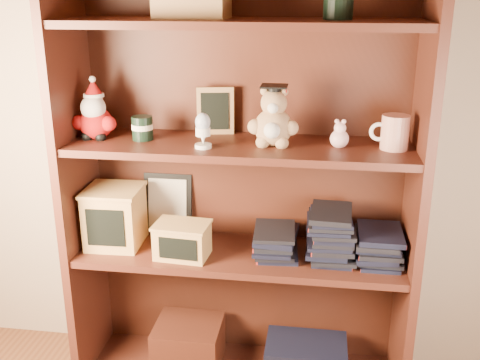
# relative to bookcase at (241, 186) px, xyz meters

# --- Properties ---
(bookcase) EXTENTS (1.20, 0.35, 1.60)m
(bookcase) POSITION_rel_bookcase_xyz_m (0.00, 0.00, 0.00)
(bookcase) COLOR #491F15
(bookcase) RESTS_ON ground
(shelf_lower) EXTENTS (1.14, 0.33, 0.02)m
(shelf_lower) POSITION_rel_bookcase_xyz_m (0.00, -0.05, -0.24)
(shelf_lower) COLOR #491F15
(shelf_lower) RESTS_ON ground
(shelf_upper) EXTENTS (1.14, 0.33, 0.02)m
(shelf_upper) POSITION_rel_bookcase_xyz_m (0.00, -0.05, 0.16)
(shelf_upper) COLOR #491F15
(shelf_upper) RESTS_ON ground
(santa_plush) EXTENTS (0.16, 0.11, 0.22)m
(santa_plush) POSITION_rel_bookcase_xyz_m (-0.50, -0.06, 0.25)
(santa_plush) COLOR #A50F0F
(santa_plush) RESTS_ON shelf_upper
(teachers_tin) EXTENTS (0.07, 0.07, 0.08)m
(teachers_tin) POSITION_rel_bookcase_xyz_m (-0.33, -0.05, 0.21)
(teachers_tin) COLOR black
(teachers_tin) RESTS_ON shelf_upper
(chalkboard_plaque) EXTENTS (0.13, 0.08, 0.17)m
(chalkboard_plaque) POSITION_rel_bookcase_xyz_m (-0.10, 0.06, 0.25)
(chalkboard_plaque) COLOR #9E7547
(chalkboard_plaque) RESTS_ON shelf_upper
(egg_cup) EXTENTS (0.05, 0.05, 0.12)m
(egg_cup) POSITION_rel_bookcase_xyz_m (-0.11, -0.13, 0.23)
(egg_cup) COLOR white
(egg_cup) RESTS_ON shelf_upper
(grad_teddy_bear) EXTENTS (0.17, 0.14, 0.20)m
(grad_teddy_bear) POSITION_rel_bookcase_xyz_m (0.11, -0.06, 0.25)
(grad_teddy_bear) COLOR tan
(grad_teddy_bear) RESTS_ON shelf_upper
(pink_figurine) EXTENTS (0.06, 0.06, 0.10)m
(pink_figurine) POSITION_rel_bookcase_xyz_m (0.33, -0.05, 0.21)
(pink_figurine) COLOR beige
(pink_figurine) RESTS_ON shelf_upper
(teacher_mug) EXTENTS (0.13, 0.09, 0.11)m
(teacher_mug) POSITION_rel_bookcase_xyz_m (0.50, -0.05, 0.23)
(teacher_mug) COLOR silver
(teacher_mug) RESTS_ON shelf_upper
(certificate_frame) EXTENTS (0.18, 0.05, 0.23)m
(certificate_frame) POSITION_rel_bookcase_xyz_m (-0.30, 0.09, -0.11)
(certificate_frame) COLOR black
(certificate_frame) RESTS_ON shelf_lower
(treats_box) EXTENTS (0.20, 0.20, 0.21)m
(treats_box) POSITION_rel_bookcase_xyz_m (-0.46, -0.05, -0.12)
(treats_box) COLOR tan
(treats_box) RESTS_ON shelf_lower
(pencils_box) EXTENTS (0.20, 0.15, 0.12)m
(pencils_box) POSITION_rel_bookcase_xyz_m (-0.19, -0.12, -0.17)
(pencils_box) COLOR tan
(pencils_box) RESTS_ON shelf_lower
(book_stack_left) EXTENTS (0.14, 0.20, 0.10)m
(book_stack_left) POSITION_rel_bookcase_xyz_m (0.13, -0.05, -0.18)
(book_stack_left) COLOR black
(book_stack_left) RESTS_ON shelf_lower
(book_stack_mid) EXTENTS (0.14, 0.20, 0.19)m
(book_stack_mid) POSITION_rel_bookcase_xyz_m (0.32, -0.05, -0.13)
(book_stack_mid) COLOR black
(book_stack_mid) RESTS_ON shelf_lower
(book_stack_right) EXTENTS (0.14, 0.20, 0.11)m
(book_stack_right) POSITION_rel_bookcase_xyz_m (0.48, -0.05, -0.17)
(book_stack_right) COLOR black
(book_stack_right) RESTS_ON shelf_lower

